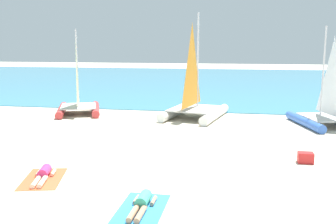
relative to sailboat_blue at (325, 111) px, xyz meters
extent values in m
plane|color=beige|center=(-6.99, 0.19, -0.72)|extent=(120.00, 120.00, 0.00)
cube|color=teal|center=(-6.99, 22.66, -0.69)|extent=(120.00, 40.00, 0.05)
cylinder|color=blue|center=(-0.96, -0.14, -0.51)|extent=(1.37, 3.67, 0.42)
cube|color=silver|center=(0.02, -0.06, -0.27)|extent=(2.48, 2.78, 0.05)
cylinder|color=silver|center=(-0.12, 0.45, 1.90)|extent=(0.09, 0.09, 4.39)
pyramid|color=white|center=(0.11, -0.39, 1.77)|extent=(0.56, 1.88, 3.69)
cylinder|color=#CC3838|center=(-14.10, 0.79, -0.51)|extent=(1.71, 3.57, 0.42)
cylinder|color=#CC3838|center=(-12.31, 1.48, -0.51)|extent=(1.71, 3.57, 0.42)
cube|color=silver|center=(-13.14, 0.97, -0.27)|extent=(2.63, 2.88, 0.05)
cylinder|color=silver|center=(-13.33, 1.46, 1.88)|extent=(0.09, 0.09, 4.36)
pyramid|color=#EAEA99|center=(-13.02, 0.65, 1.75)|extent=(0.74, 1.81, 3.66)
cylinder|color=white|center=(-7.57, 1.33, -0.47)|extent=(1.35, 4.31, 0.49)
cylinder|color=white|center=(-5.36, 0.88, -0.47)|extent=(1.35, 4.31, 0.49)
cube|color=silver|center=(-6.51, 0.90, -0.19)|extent=(2.76, 3.15, 0.06)
cylinder|color=silver|center=(-6.38, 1.50, 2.33)|extent=(0.10, 0.10, 5.11)
pyramid|color=orange|center=(-6.59, 0.51, 2.18)|extent=(0.51, 2.22, 4.30)
cube|color=#EA5933|center=(-9.81, -9.39, -0.71)|extent=(1.55, 2.12, 0.01)
cylinder|color=#D83372|center=(-9.86, -9.19, -0.55)|extent=(0.45, 0.68, 0.30)
sphere|color=beige|center=(-9.96, -8.80, -0.55)|extent=(0.22, 0.22, 0.22)
cylinder|color=beige|center=(-9.78, -9.84, -0.63)|extent=(0.33, 0.79, 0.14)
cylinder|color=beige|center=(-9.61, -9.80, -0.63)|extent=(0.33, 0.79, 0.14)
cylinder|color=beige|center=(-10.11, -9.10, -0.64)|extent=(0.21, 0.46, 0.10)
cylinder|color=beige|center=(-9.68, -8.99, -0.64)|extent=(0.21, 0.46, 0.10)
cube|color=#338CD8|center=(-6.43, -10.89, -0.71)|extent=(1.11, 1.91, 0.01)
cylinder|color=#3FB28C|center=(-6.43, -10.69, -0.55)|extent=(0.30, 0.62, 0.30)
sphere|color=tan|center=(-6.43, -10.28, -0.55)|extent=(0.22, 0.22, 0.22)
cylinder|color=tan|center=(-6.52, -11.34, -0.63)|extent=(0.14, 0.78, 0.14)
cylinder|color=tan|center=(-6.34, -11.34, -0.63)|extent=(0.14, 0.78, 0.14)
cylinder|color=tan|center=(-6.65, -10.54, -0.64)|extent=(0.10, 0.45, 0.10)
cylinder|color=tan|center=(-6.21, -10.54, -0.64)|extent=(0.10, 0.45, 0.10)
cube|color=red|center=(-1.91, -6.36, -0.54)|extent=(0.50, 0.36, 0.36)
camera|label=1|loc=(-4.24, -19.36, 3.21)|focal=40.97mm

